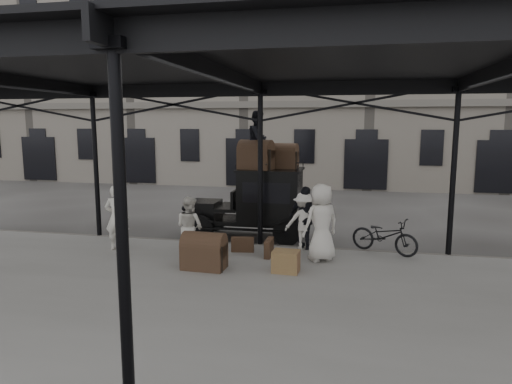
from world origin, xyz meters
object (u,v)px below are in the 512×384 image
Objects in this scene: porter_official at (305,218)px; steamer_trunk_roof_near at (256,157)px; porter_left at (117,218)px; taxi at (260,200)px; steamer_trunk_platform at (204,253)px; bicycle at (384,235)px.

steamer_trunk_roof_near is at bearing -5.26° from porter_official.
porter_left is 1.79× the size of steamer_trunk_roof_near.
taxi is 2.06× the size of porter_left.
taxi is at bearing 82.74° from steamer_trunk_platform.
porter_official is at bearing -21.05° from steamer_trunk_roof_near.
porter_official is at bearing -174.21° from porter_left.
porter_left is 3.02m from steamer_trunk_platform.
bicycle is at bearing -2.92° from steamer_trunk_roof_near.
bicycle reaches higher than steamer_trunk_platform.
porter_left is at bearing 42.99° from porter_official.
steamer_trunk_platform is (-4.23, -2.20, -0.11)m from bicycle.
steamer_trunk_roof_near is (-3.68, 1.13, 1.92)m from bicycle.
taxi is 3.90m from bicycle.
bicycle is at bearing -178.03° from porter_left.
steamer_trunk_platform is at bearing -85.26° from steamer_trunk_roof_near.
steamer_trunk_platform is (2.78, -1.05, -0.52)m from porter_left.
porter_left reaches higher than porter_official.
porter_official is (4.93, 1.15, -0.03)m from porter_left.
bicycle is (2.08, 0.00, -0.38)m from porter_official.
taxi reaches higher than steamer_trunk_platform.
porter_official reaches higher than steamer_trunk_platform.
porter_left is 1.78× the size of steamer_trunk_platform.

